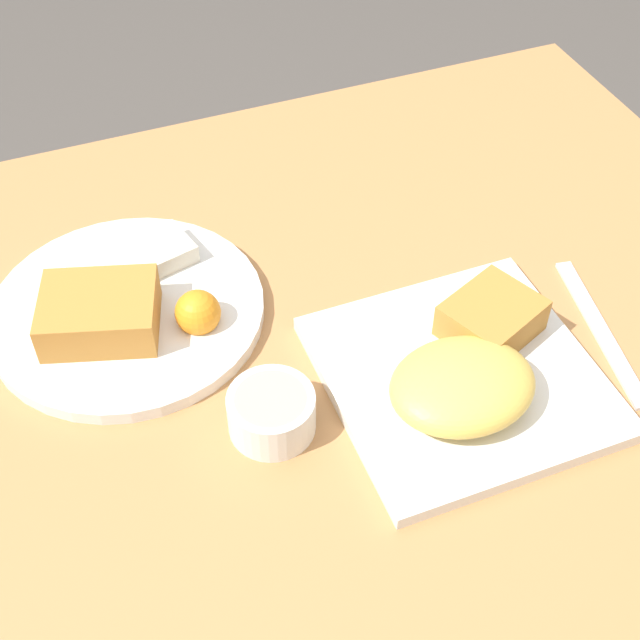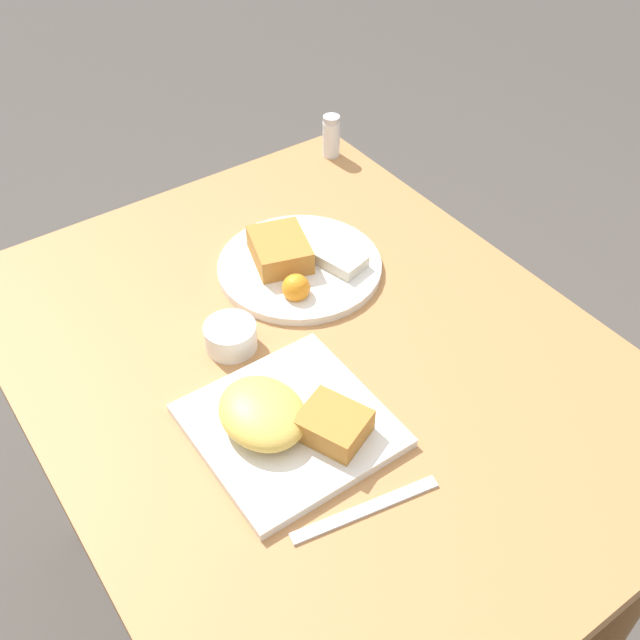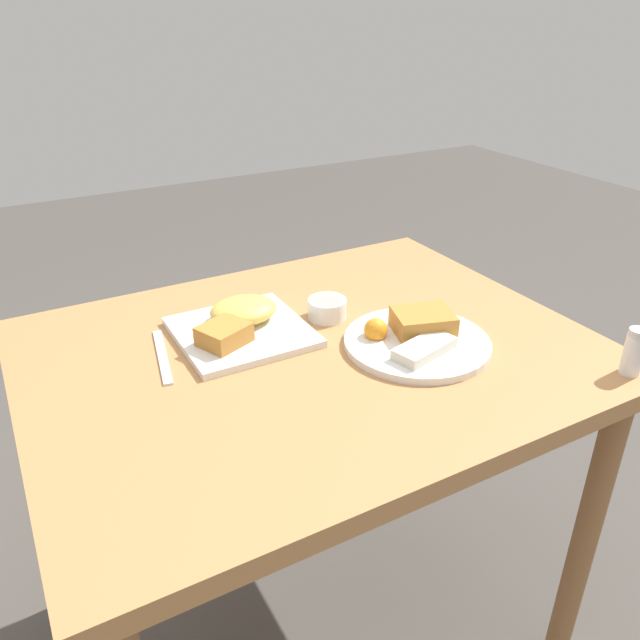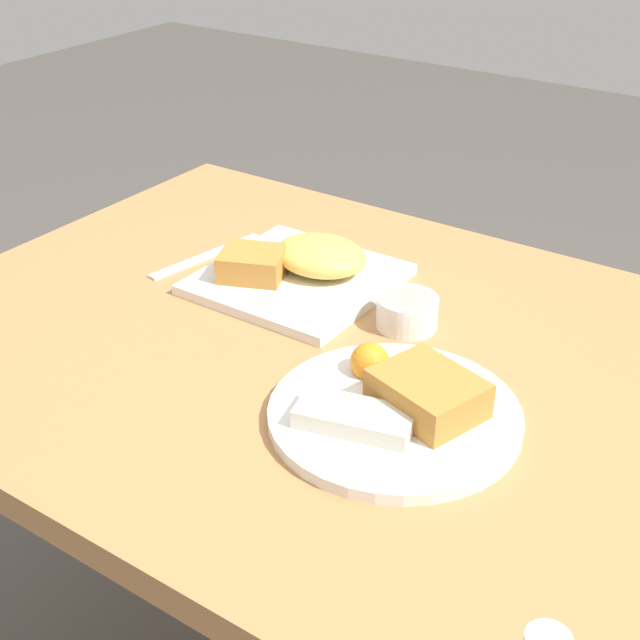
{
  "view_description": "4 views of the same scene",
  "coord_description": "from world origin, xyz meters",
  "px_view_note": "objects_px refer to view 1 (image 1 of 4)",
  "views": [
    {
      "loc": [
        -0.22,
        -0.55,
        1.39
      ],
      "look_at": [
        -0.01,
        -0.02,
        0.8
      ],
      "focal_mm": 50.0,
      "sensor_mm": 36.0,
      "label": 1
    },
    {
      "loc": [
        0.62,
        -0.43,
        1.54
      ],
      "look_at": [
        -0.01,
        0.02,
        0.81
      ],
      "focal_mm": 42.0,
      "sensor_mm": 36.0,
      "label": 2
    },
    {
      "loc": [
        0.47,
        0.87,
        1.33
      ],
      "look_at": [
        -0.02,
        -0.01,
        0.81
      ],
      "focal_mm": 35.0,
      "sensor_mm": 36.0,
      "label": 3
    },
    {
      "loc": [
        -0.53,
        0.76,
        1.32
      ],
      "look_at": [
        -0.03,
        0.03,
        0.81
      ],
      "focal_mm": 50.0,
      "sensor_mm": 36.0,
      "label": 4
    }
  ],
  "objects_px": {
    "plate_square_near": "(466,372)",
    "sauce_ramekin": "(272,412)",
    "plate_oval_far": "(125,307)",
    "butter_knife": "(600,331)"
  },
  "relations": [
    {
      "from": "plate_square_near",
      "to": "butter_knife",
      "type": "xyz_separation_m",
      "value": [
        0.16,
        0.01,
        -0.02
      ]
    },
    {
      "from": "plate_oval_far",
      "to": "butter_knife",
      "type": "height_order",
      "value": "plate_oval_far"
    },
    {
      "from": "plate_square_near",
      "to": "sauce_ramekin",
      "type": "bearing_deg",
      "value": 173.25
    },
    {
      "from": "plate_square_near",
      "to": "plate_oval_far",
      "type": "xyz_separation_m",
      "value": [
        -0.27,
        0.2,
        -0.01
      ]
    },
    {
      "from": "butter_knife",
      "to": "plate_square_near",
      "type": "bearing_deg",
      "value": 105.14
    },
    {
      "from": "sauce_ramekin",
      "to": "butter_knife",
      "type": "relative_size",
      "value": 0.4
    },
    {
      "from": "plate_oval_far",
      "to": "butter_knife",
      "type": "bearing_deg",
      "value": -23.61
    },
    {
      "from": "sauce_ramekin",
      "to": "butter_knife",
      "type": "height_order",
      "value": "sauce_ramekin"
    },
    {
      "from": "plate_oval_far",
      "to": "sauce_ramekin",
      "type": "relative_size",
      "value": 3.49
    },
    {
      "from": "plate_square_near",
      "to": "sauce_ramekin",
      "type": "height_order",
      "value": "plate_square_near"
    }
  ]
}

